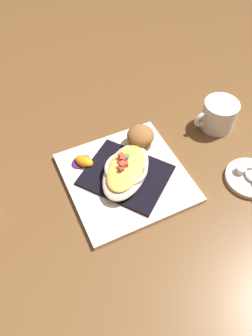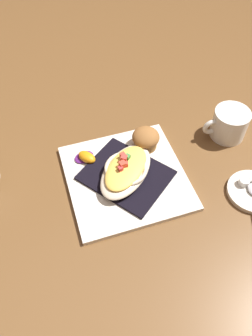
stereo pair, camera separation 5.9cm
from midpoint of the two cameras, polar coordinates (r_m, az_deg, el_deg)
ground_plane at (r=0.78m, az=-2.17°, el=-1.99°), size 2.60×2.60×0.00m
square_plate at (r=0.78m, az=-2.19°, el=-1.73°), size 0.28×0.28×0.01m
folded_napkin at (r=0.77m, az=-2.21°, el=-1.34°), size 0.24×0.24×0.01m
gratin_dish at (r=0.75m, az=-2.26°, el=-0.40°), size 0.19×0.19×0.05m
muffin at (r=0.82m, az=0.41°, el=5.23°), size 0.07×0.07×0.05m
orange_garnish at (r=0.80m, az=-9.45°, el=1.05°), size 0.06×0.06×0.02m
coffee_mug at (r=0.90m, az=13.76°, el=8.57°), size 0.12×0.09×0.08m
creamer_saucer at (r=0.82m, az=18.59°, el=-1.78°), size 0.12×0.12×0.01m
spoon at (r=0.81m, az=18.88°, el=-1.64°), size 0.05×0.11×0.01m
creamer_cup_1 at (r=0.82m, az=18.38°, el=0.25°), size 0.02×0.02×0.02m
creamer_cup_2 at (r=0.81m, az=17.20°, el=-0.37°), size 0.02×0.02×0.02m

